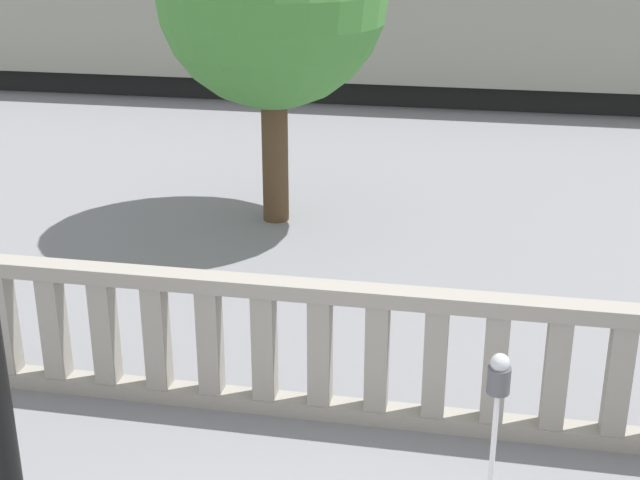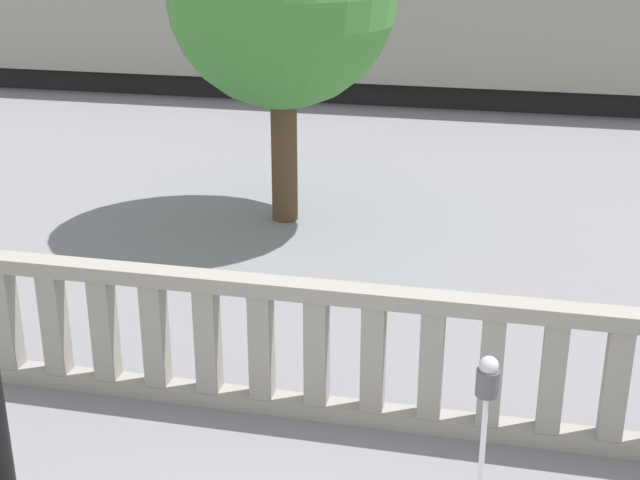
# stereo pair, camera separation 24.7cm
# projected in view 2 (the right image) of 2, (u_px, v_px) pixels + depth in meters

# --- Properties ---
(balustrade) EXTENTS (17.02, 0.24, 1.31)m
(balustrade) POSITION_uv_depth(u_px,v_px,m) (373.00, 357.00, 7.87)
(balustrade) COLOR gray
(balustrade) RESTS_ON ground
(parking_meter) EXTENTS (0.16, 0.16, 1.55)m
(parking_meter) POSITION_uv_depth(u_px,v_px,m) (486.00, 397.00, 6.14)
(parking_meter) COLOR silver
(parking_meter) RESTS_ON ground
(train_near) EXTENTS (25.96, 3.11, 3.99)m
(train_near) POSITION_uv_depth(u_px,v_px,m) (385.00, 19.00, 20.86)
(train_near) COLOR black
(train_near) RESTS_ON ground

